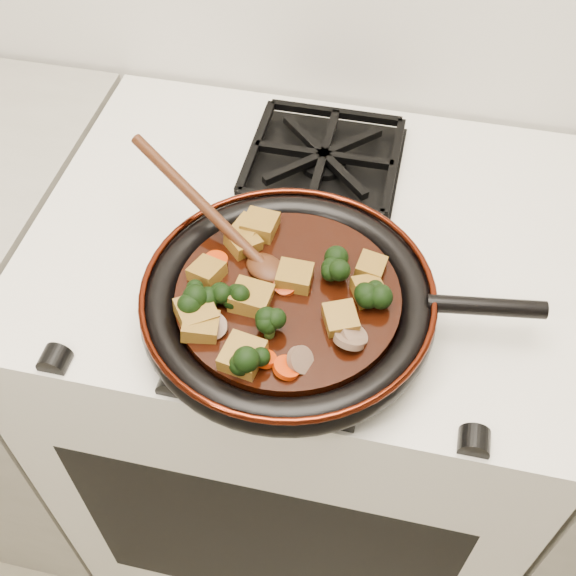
# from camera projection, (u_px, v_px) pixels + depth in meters

# --- Properties ---
(stove) EXTENTS (0.76, 0.60, 0.90)m
(stove) POSITION_uv_depth(u_px,v_px,m) (300.00, 396.00, 1.36)
(stove) COLOR silver
(stove) RESTS_ON ground
(burner_grate_front) EXTENTS (0.23, 0.23, 0.03)m
(burner_grate_front) POSITION_uv_depth(u_px,v_px,m) (283.00, 302.00, 0.91)
(burner_grate_front) COLOR black
(burner_grate_front) RESTS_ON stove
(burner_grate_back) EXTENTS (0.23, 0.23, 0.03)m
(burner_grate_back) POSITION_uv_depth(u_px,v_px,m) (323.00, 160.00, 1.09)
(burner_grate_back) COLOR black
(burner_grate_back) RESTS_ON stove
(skillet) EXTENTS (0.48, 0.36, 0.05)m
(skillet) POSITION_uv_depth(u_px,v_px,m) (290.00, 302.00, 0.88)
(skillet) COLOR black
(skillet) RESTS_ON burner_grate_front
(braising_sauce) EXTENTS (0.27, 0.27, 0.02)m
(braising_sauce) POSITION_uv_depth(u_px,v_px,m) (288.00, 299.00, 0.87)
(braising_sauce) COLOR black
(braising_sauce) RESTS_ON skillet
(tofu_cube_0) EXTENTS (0.05, 0.05, 0.03)m
(tofu_cube_0) POSITION_uv_depth(u_px,v_px,m) (251.00, 298.00, 0.85)
(tofu_cube_0) COLOR brown
(tofu_cube_0) RESTS_ON braising_sauce
(tofu_cube_1) EXTENTS (0.05, 0.05, 0.02)m
(tofu_cube_1) POSITION_uv_depth(u_px,v_px,m) (243.00, 356.00, 0.80)
(tofu_cube_1) COLOR brown
(tofu_cube_1) RESTS_ON braising_sauce
(tofu_cube_2) EXTENTS (0.05, 0.05, 0.03)m
(tofu_cube_2) POSITION_uv_depth(u_px,v_px,m) (201.00, 326.00, 0.83)
(tofu_cube_2) COLOR brown
(tofu_cube_2) RESTS_ON braising_sauce
(tofu_cube_3) EXTENTS (0.05, 0.05, 0.03)m
(tofu_cube_3) POSITION_uv_depth(u_px,v_px,m) (207.00, 272.00, 0.88)
(tofu_cube_3) COLOR brown
(tofu_cube_3) RESTS_ON braising_sauce
(tofu_cube_4) EXTENTS (0.04, 0.05, 0.02)m
(tofu_cube_4) POSITION_uv_depth(u_px,v_px,m) (247.00, 230.00, 0.92)
(tofu_cube_4) COLOR brown
(tofu_cube_4) RESTS_ON braising_sauce
(tofu_cube_5) EXTENTS (0.06, 0.06, 0.03)m
(tofu_cube_5) POSITION_uv_depth(u_px,v_px,m) (196.00, 313.00, 0.84)
(tofu_cube_5) COLOR brown
(tofu_cube_5) RESTS_ON braising_sauce
(tofu_cube_6) EXTENTS (0.04, 0.04, 0.03)m
(tofu_cube_6) POSITION_uv_depth(u_px,v_px,m) (294.00, 277.00, 0.87)
(tofu_cube_6) COLOR brown
(tofu_cube_6) RESTS_ON braising_sauce
(tofu_cube_7) EXTENTS (0.05, 0.05, 0.02)m
(tofu_cube_7) POSITION_uv_depth(u_px,v_px,m) (341.00, 319.00, 0.83)
(tofu_cube_7) COLOR brown
(tofu_cube_7) RESTS_ON braising_sauce
(tofu_cube_8) EXTENTS (0.05, 0.05, 0.02)m
(tofu_cube_8) POSITION_uv_depth(u_px,v_px,m) (243.00, 243.00, 0.91)
(tofu_cube_8) COLOR brown
(tofu_cube_8) RESTS_ON braising_sauce
(tofu_cube_9) EXTENTS (0.04, 0.04, 0.02)m
(tofu_cube_9) POSITION_uv_depth(u_px,v_px,m) (371.00, 268.00, 0.88)
(tofu_cube_9) COLOR brown
(tofu_cube_9) RESTS_ON braising_sauce
(tofu_cube_10) EXTENTS (0.05, 0.05, 0.03)m
(tofu_cube_10) POSITION_uv_depth(u_px,v_px,m) (368.00, 291.00, 0.86)
(tofu_cube_10) COLOR brown
(tofu_cube_10) RESTS_ON braising_sauce
(tofu_cube_11) EXTENTS (0.05, 0.05, 0.03)m
(tofu_cube_11) POSITION_uv_depth(u_px,v_px,m) (260.00, 226.00, 0.93)
(tofu_cube_11) COLOR brown
(tofu_cube_11) RESTS_ON braising_sauce
(broccoli_floret_0) EXTENTS (0.07, 0.07, 0.07)m
(broccoli_floret_0) POSITION_uv_depth(u_px,v_px,m) (197.00, 303.00, 0.85)
(broccoli_floret_0) COLOR black
(broccoli_floret_0) RESTS_ON braising_sauce
(broccoli_floret_1) EXTENTS (0.07, 0.07, 0.05)m
(broccoli_floret_1) POSITION_uv_depth(u_px,v_px,m) (372.00, 299.00, 0.85)
(broccoli_floret_1) COLOR black
(broccoli_floret_1) RESTS_ON braising_sauce
(broccoli_floret_2) EXTENTS (0.08, 0.08, 0.06)m
(broccoli_floret_2) POSITION_uv_depth(u_px,v_px,m) (329.00, 267.00, 0.88)
(broccoli_floret_2) COLOR black
(broccoli_floret_2) RESTS_ON braising_sauce
(broccoli_floret_3) EXTENTS (0.07, 0.08, 0.07)m
(broccoli_floret_3) POSITION_uv_depth(u_px,v_px,m) (232.00, 291.00, 0.85)
(broccoli_floret_3) COLOR black
(broccoli_floret_3) RESTS_ON braising_sauce
(broccoli_floret_4) EXTENTS (0.07, 0.07, 0.06)m
(broccoli_floret_4) POSITION_uv_depth(u_px,v_px,m) (269.00, 330.00, 0.82)
(broccoli_floret_4) COLOR black
(broccoli_floret_4) RESTS_ON braising_sauce
(broccoli_floret_5) EXTENTS (0.06, 0.07, 0.07)m
(broccoli_floret_5) POSITION_uv_depth(u_px,v_px,m) (248.00, 359.00, 0.79)
(broccoli_floret_5) COLOR black
(broccoli_floret_5) RESTS_ON braising_sauce
(carrot_coin_0) EXTENTS (0.03, 0.03, 0.02)m
(carrot_coin_0) POSITION_uv_depth(u_px,v_px,m) (265.00, 359.00, 0.80)
(carrot_coin_0) COLOR #C43005
(carrot_coin_0) RESTS_ON braising_sauce
(carrot_coin_1) EXTENTS (0.03, 0.03, 0.02)m
(carrot_coin_1) POSITION_uv_depth(u_px,v_px,m) (204.00, 320.00, 0.83)
(carrot_coin_1) COLOR #C43005
(carrot_coin_1) RESTS_ON braising_sauce
(carrot_coin_2) EXTENTS (0.03, 0.03, 0.02)m
(carrot_coin_2) POSITION_uv_depth(u_px,v_px,m) (285.00, 285.00, 0.87)
(carrot_coin_2) COLOR #C43005
(carrot_coin_2) RESTS_ON braising_sauce
(carrot_coin_3) EXTENTS (0.03, 0.03, 0.02)m
(carrot_coin_3) POSITION_uv_depth(u_px,v_px,m) (287.00, 368.00, 0.79)
(carrot_coin_3) COLOR #C43005
(carrot_coin_3) RESTS_ON braising_sauce
(carrot_coin_4) EXTENTS (0.03, 0.03, 0.01)m
(carrot_coin_4) POSITION_uv_depth(u_px,v_px,m) (216.00, 260.00, 0.89)
(carrot_coin_4) COLOR #C43005
(carrot_coin_4) RESTS_ON braising_sauce
(mushroom_slice_0) EXTENTS (0.04, 0.04, 0.02)m
(mushroom_slice_0) POSITION_uv_depth(u_px,v_px,m) (349.00, 340.00, 0.81)
(mushroom_slice_0) COLOR brown
(mushroom_slice_0) RESTS_ON braising_sauce
(mushroom_slice_1) EXTENTS (0.04, 0.04, 0.02)m
(mushroom_slice_1) POSITION_uv_depth(u_px,v_px,m) (214.00, 326.00, 0.83)
(mushroom_slice_1) COLOR brown
(mushroom_slice_1) RESTS_ON braising_sauce
(mushroom_slice_2) EXTENTS (0.04, 0.04, 0.02)m
(mushroom_slice_2) POSITION_uv_depth(u_px,v_px,m) (354.00, 336.00, 0.82)
(mushroom_slice_2) COLOR brown
(mushroom_slice_2) RESTS_ON braising_sauce
(mushroom_slice_3) EXTENTS (0.04, 0.04, 0.03)m
(mushroom_slice_3) POSITION_uv_depth(u_px,v_px,m) (300.00, 360.00, 0.80)
(mushroom_slice_3) COLOR brown
(mushroom_slice_3) RESTS_ON braising_sauce
(wooden_spoon) EXTENTS (0.15, 0.10, 0.25)m
(wooden_spoon) POSITION_uv_depth(u_px,v_px,m) (227.00, 229.00, 0.90)
(wooden_spoon) COLOR #3E1D0D
(wooden_spoon) RESTS_ON braising_sauce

